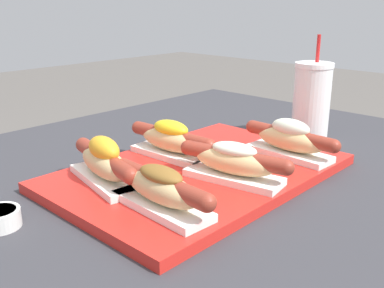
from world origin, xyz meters
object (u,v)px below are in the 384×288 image
object	(u,v)px
hot_dog_1	(234,162)
drink_cup	(312,101)
hot_dog_4	(171,140)
hot_dog_2	(290,139)
serving_tray	(200,172)
hot_dog_3	(105,162)
hot_dog_0	(161,188)

from	to	relation	value
hot_dog_1	drink_cup	bearing A→B (deg)	9.48
hot_dog_4	drink_cup	distance (m)	0.36
hot_dog_2	drink_cup	distance (m)	0.20
serving_tray	hot_dog_1	world-z (taller)	hot_dog_1
serving_tray	hot_dog_4	distance (m)	0.09
hot_dog_3	hot_dog_4	xyz separation A→B (m)	(0.16, 0.01, -0.00)
hot_dog_0	hot_dog_4	world-z (taller)	hot_dog_4
hot_dog_0	hot_dog_3	world-z (taller)	hot_dog_3
hot_dog_1	hot_dog_0	bearing A→B (deg)	177.46
hot_dog_1	hot_dog_3	xyz separation A→B (m)	(-0.15, 0.15, 0.00)
hot_dog_2	hot_dog_4	size ratio (longest dim) A/B	1.00
serving_tray	drink_cup	size ratio (longest dim) A/B	2.21
serving_tray	drink_cup	distance (m)	0.36
serving_tray	drink_cup	bearing A→B (deg)	-3.40
serving_tray	hot_dog_2	world-z (taller)	hot_dog_2
serving_tray	hot_dog_2	xyz separation A→B (m)	(0.16, -0.08, 0.04)
hot_dog_3	drink_cup	bearing A→B (deg)	-9.80
hot_dog_0	hot_dog_4	bearing A→B (deg)	42.36
hot_dog_1	hot_dog_2	size ratio (longest dim) A/B	0.99
hot_dog_0	hot_dog_1	world-z (taller)	same
hot_dog_2	serving_tray	bearing A→B (deg)	153.12
hot_dog_3	drink_cup	size ratio (longest dim) A/B	0.87
drink_cup	serving_tray	bearing A→B (deg)	176.60
hot_dog_2	drink_cup	bearing A→B (deg)	18.20
hot_dog_3	drink_cup	world-z (taller)	drink_cup
hot_dog_2	drink_cup	size ratio (longest dim) A/B	0.89
serving_tray	hot_dog_3	size ratio (longest dim) A/B	2.53
serving_tray	hot_dog_1	size ratio (longest dim) A/B	2.52
hot_dog_2	hot_dog_3	world-z (taller)	hot_dog_3
hot_dog_2	hot_dog_1	bearing A→B (deg)	179.25
hot_dog_2	hot_dog_3	distance (m)	0.35
serving_tray	hot_dog_3	world-z (taller)	hot_dog_3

